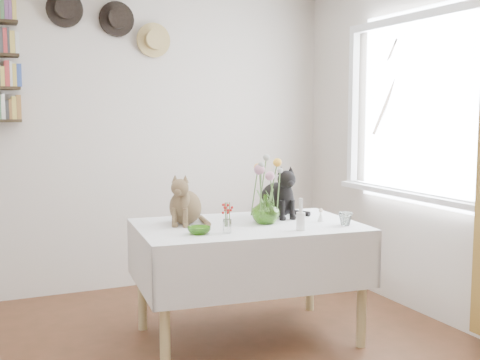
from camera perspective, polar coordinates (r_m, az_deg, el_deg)
name	(u,v)px	position (r m, az deg, el deg)	size (l,w,h in m)	color
room	(195,158)	(2.83, -4.33, 2.14)	(4.08, 4.58, 2.58)	brown
window	(413,122)	(4.52, 16.12, 5.35)	(0.12, 1.52, 1.32)	white
dining_table	(248,252)	(3.89, 0.75, -6.88)	(1.48, 1.03, 0.75)	white
tabby_cat	(185,198)	(3.86, -5.21, -1.70)	(0.22, 0.28, 0.33)	olive
black_cat	(277,190)	(4.11, 3.55, -0.98)	(0.24, 0.31, 0.36)	black
flower_vase	(266,209)	(3.85, 2.45, -2.77)	(0.18, 0.18, 0.19)	#7AC240
green_bowl	(199,230)	(3.54, -3.90, -4.79)	(0.14, 0.14, 0.04)	#7AC240
drinking_glass	(345,219)	(3.86, 9.97, -3.65)	(0.09, 0.09, 0.08)	white
candlestick	(301,220)	(3.65, 5.77, -3.76)	(0.05, 0.05, 0.20)	white
berry_jar	(227,218)	(3.55, -1.23, -3.60)	(0.05, 0.05, 0.21)	white
porcelain_figurine	(321,216)	(3.97, 7.66, -3.37)	(0.05, 0.05, 0.09)	white
flower_bouquet	(265,171)	(3.83, 2.41, 0.87)	(0.17, 0.13, 0.39)	#4C7233
wall_hats	(113,23)	(5.01, -11.94, 14.38)	(0.98, 0.09, 0.48)	black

